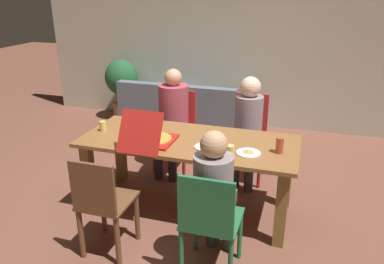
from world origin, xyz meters
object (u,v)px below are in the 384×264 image
Objects in this scene: chair_3 at (103,204)px; drinking_glass_1 at (103,126)px; chair_2 at (209,219)px; pizza_box_0 at (151,138)px; person_0 at (172,113)px; person_2 at (215,189)px; potted_plant at (122,83)px; dining_table at (189,152)px; drinking_glass_2 at (230,152)px; couch at (181,113)px; plate_0 at (248,153)px; chair_0 at (177,126)px; drinking_glass_0 at (280,145)px; person_1 at (248,122)px; plate_1 at (206,147)px; chair_1 at (249,133)px.

drinking_glass_1 is (-0.45, 0.85, 0.32)m from chair_3.
chair_2 is 1.57× the size of pizza_box_0.
person_0 reaches higher than pizza_box_0.
person_2 is 1.17× the size of potted_plant.
drinking_glass_1 is at bearing -177.63° from dining_table.
drinking_glass_2 is 3.62m from potted_plant.
person_0 is 1.24× the size of potted_plant.
person_2 reaches higher than pizza_box_0.
drinking_glass_2 is 0.13× the size of potted_plant.
drinking_glass_1 is 2.24m from couch.
pizza_box_0 is 4.57× the size of drinking_glass_2.
plate_0 is at bearing -58.31° from couch.
person_0 is (0.00, -0.15, 0.21)m from chair_0.
potted_plant reaches higher than drinking_glass_0.
person_1 is 1.88m from chair_3.
dining_table is 0.86m from person_2.
person_0 is 12.44× the size of drinking_glass_1.
chair_1 is at bearing 77.32° from plate_1.
couch is (-0.37, 1.23, -0.25)m from chair_0.
plate_0 is at bearing 34.79° from chair_3.
chair_3 reaches higher than couch.
pizza_box_0 is (-0.30, -0.20, 0.18)m from dining_table.
plate_1 is (0.66, 0.74, 0.28)m from chair_3.
chair_1 reaches higher than chair_2.
person_0 reaches higher than chair_3.
person_2 is 11.73× the size of drinking_glass_1.
chair_2 is (0.44, -0.89, -0.11)m from dining_table.
chair_1 is at bearing 90.00° from person_2.
person_1 is (0.89, -0.16, 0.20)m from chair_0.
person_0 is 0.97m from pizza_box_0.
chair_3 is at bearing -61.85° from drinking_glass_1.
person_2 is 0.64× the size of couch.
person_2 is 0.93m from pizza_box_0.
chair_0 is 4.39× the size of plate_0.
drinking_glass_0 is at bearing 58.78° from person_2.
plate_1 is 0.32m from drinking_glass_2.
person_1 reaches higher than pizza_box_0.
chair_1 reaches higher than plate_1.
chair_0 is at bearing 122.13° from plate_1.
chair_2 is 3.29m from couch.
person_1 reaches higher than plate_1.
person_1 reaches higher than chair_2.
chair_0 reaches higher than drinking_glass_1.
chair_2 is at bearing -67.37° from couch.
chair_3 is at bearing -65.29° from potted_plant.
chair_3 is 1.58m from drinking_glass_0.
potted_plant is at bearing 127.54° from person_2.
person_0 reaches higher than plate_0.
drinking_glass_2 reaches higher than drinking_glass_1.
plate_1 is at bearing -172.90° from drinking_glass_0.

